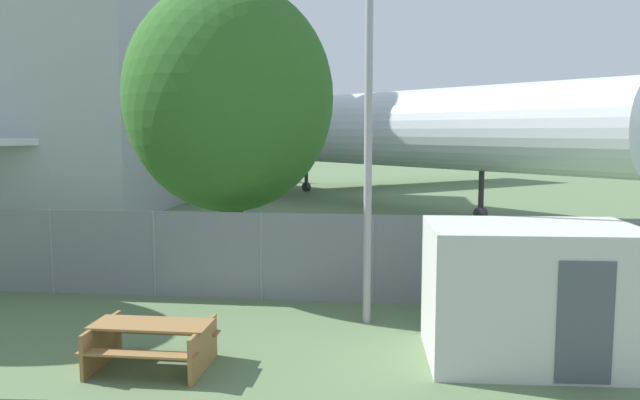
{
  "coord_description": "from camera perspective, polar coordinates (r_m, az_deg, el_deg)",
  "views": [
    {
      "loc": [
        2.99,
        -3.8,
        3.88
      ],
      "look_at": [
        1.01,
        13.0,
        2.0
      ],
      "focal_mm": 35.0,
      "sensor_mm": 36.0,
      "label": 1
    }
  ],
  "objects": [
    {
      "name": "perimeter_fence",
      "position": [
        14.4,
        -5.4,
        -5.17
      ],
      "size": [
        56.07,
        0.07,
        2.03
      ],
      "color": "gray",
      "rests_on": "ground"
    },
    {
      "name": "picnic_bench_near_cabin",
      "position": [
        10.81,
        -15.12,
        -12.23
      ],
      "size": [
        1.93,
        1.4,
        0.76
      ],
      "rotation": [
        0.0,
        0.0,
        0.0
      ],
      "color": "olive",
      "rests_on": "ground"
    },
    {
      "name": "light_mast",
      "position": [
        12.51,
        4.49,
        13.85
      ],
      "size": [
        0.44,
        0.44,
        9.23
      ],
      "color": "#99999E",
      "rests_on": "ground"
    },
    {
      "name": "portable_cabin",
      "position": [
        11.23,
        18.7,
        -8.05
      ],
      "size": [
        3.54,
        2.42,
        2.31
      ],
      "rotation": [
        0.0,
        0.0,
        0.05
      ],
      "color": "silver",
      "rests_on": "ground"
    },
    {
      "name": "tree_left_of_cabin",
      "position": [
        16.31,
        -8.3,
        9.16
      ],
      "size": [
        5.33,
        5.33,
        7.66
      ],
      "color": "brown",
      "rests_on": "ground"
    },
    {
      "name": "airplane",
      "position": [
        37.35,
        -2.51,
        6.41
      ],
      "size": [
        37.43,
        35.65,
        11.35
      ],
      "rotation": [
        0.0,
        0.0,
        -0.76
      ],
      "color": "silver",
      "rests_on": "ground"
    }
  ]
}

